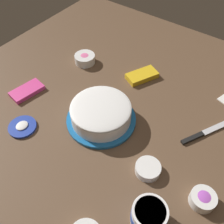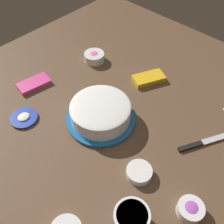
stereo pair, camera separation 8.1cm
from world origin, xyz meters
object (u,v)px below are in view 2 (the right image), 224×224
at_px(frosting_tub, 131,219).
at_px(spreading_knife, 202,143).
at_px(sprinkle_bowl_rainbow, 190,209).
at_px(candy_box_lower, 149,78).
at_px(candy_box_upper, 34,84).
at_px(frosting_tub_lid, 24,118).
at_px(sprinkle_bowl_pink, 94,57).
at_px(sprinkle_bowl_green, 139,172).
at_px(frosted_cake, 101,113).

bearing_deg(frosting_tub, spreading_knife, 179.15).
bearing_deg(sprinkle_bowl_rainbow, candy_box_lower, -130.17).
bearing_deg(candy_box_upper, candy_box_lower, 146.67).
relative_size(frosting_tub_lid, sprinkle_bowl_pink, 1.10).
bearing_deg(spreading_knife, sprinkle_bowl_pink, -96.42).
relative_size(sprinkle_bowl_green, sprinkle_bowl_rainbow, 1.08).
bearing_deg(frosted_cake, candy_box_upper, -79.69).
bearing_deg(frosting_tub_lid, spreading_knife, 123.37).
xyz_separation_m(sprinkle_bowl_rainbow, candy_box_lower, (-0.38, -0.46, -0.01)).
bearing_deg(frosted_cake, frosting_tub, 57.15).
bearing_deg(sprinkle_bowl_green, sprinkle_bowl_rainbow, 92.46).
bearing_deg(sprinkle_bowl_rainbow, frosted_cake, -99.33).
bearing_deg(candy_box_upper, spreading_knife, 118.46).
relative_size(candy_box_lower, candy_box_upper, 1.01).
distance_m(frosting_tub_lid, sprinkle_bowl_rainbow, 0.69).
distance_m(frosted_cake, frosting_tub, 0.41).
relative_size(sprinkle_bowl_green, candy_box_lower, 0.62).
xyz_separation_m(frosted_cake, sprinkle_bowl_rainbow, (0.07, 0.45, -0.02)).
bearing_deg(sprinkle_bowl_rainbow, frosting_tub, -35.47).
bearing_deg(frosted_cake, sprinkle_bowl_green, 72.52).
relative_size(sprinkle_bowl_pink, sprinkle_bowl_rainbow, 1.22).
xyz_separation_m(frosting_tub_lid, candy_box_upper, (-0.14, -0.13, 0.00)).
xyz_separation_m(frosting_tub_lid, spreading_knife, (-0.38, 0.58, -0.00)).
xyz_separation_m(frosting_tub, spreading_knife, (-0.40, 0.01, -0.04)).
bearing_deg(sprinkle_bowl_rainbow, sprinkle_bowl_pink, -113.29).
bearing_deg(sprinkle_bowl_pink, candy_box_upper, -12.69).
height_order(sprinkle_bowl_rainbow, candy_box_upper, sprinkle_bowl_rainbow).
bearing_deg(frosting_tub, sprinkle_bowl_green, -149.19).
relative_size(sprinkle_bowl_rainbow, candy_box_lower, 0.57).
distance_m(frosting_tub_lid, candy_box_lower, 0.56).
xyz_separation_m(frosting_tub, sprinkle_bowl_pink, (-0.47, -0.63, -0.02)).
bearing_deg(candy_box_lower, spreading_knife, 94.83).
distance_m(frosting_tub, candy_box_lower, 0.64).
height_order(frosting_tub, sprinkle_bowl_green, frosting_tub).
height_order(frosting_tub, sprinkle_bowl_pink, frosting_tub).
bearing_deg(frosting_tub, candy_box_lower, -146.78).
xyz_separation_m(sprinkle_bowl_green, sprinkle_bowl_rainbow, (-0.01, 0.19, 0.01)).
distance_m(frosted_cake, spreading_knife, 0.39).
height_order(frosting_tub_lid, sprinkle_bowl_pink, sprinkle_bowl_pink).
xyz_separation_m(spreading_knife, candy_box_lower, (-0.14, -0.36, 0.01)).
relative_size(frosting_tub_lid, candy_box_lower, 0.76).
bearing_deg(frosting_tub_lid, sprinkle_bowl_rainbow, 101.13).
relative_size(spreading_knife, candy_box_lower, 1.54).
height_order(frosting_tub_lid, sprinkle_bowl_rainbow, sprinkle_bowl_rainbow).
bearing_deg(spreading_knife, sprinkle_bowl_rainbow, 22.14).
distance_m(frosted_cake, sprinkle_bowl_rainbow, 0.46).
height_order(frosting_tub_lid, sprinkle_bowl_green, sprinkle_bowl_green).
distance_m(frosting_tub, sprinkle_bowl_pink, 0.79).
xyz_separation_m(sprinkle_bowl_green, candy_box_upper, (-0.02, -0.62, -0.01)).
bearing_deg(candy_box_upper, frosting_tub_lid, 52.94).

